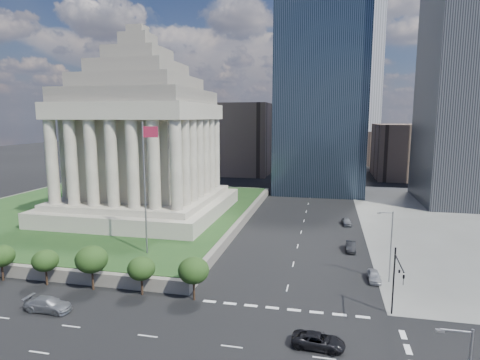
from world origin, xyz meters
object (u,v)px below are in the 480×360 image
(traffic_signal_ne, at_px, (397,277))
(flagpole, at_px, (146,181))
(parked_sedan_mid, at_px, (351,246))
(pickup_truck, at_px, (318,341))
(parked_sedan_far, at_px, (347,221))
(war_memorial, at_px, (141,123))
(suv_grey, at_px, (48,304))
(parked_sedan_near, at_px, (374,276))
(street_lamp_north, at_px, (390,243))

(traffic_signal_ne, bearing_deg, flagpole, 163.29)
(traffic_signal_ne, height_order, parked_sedan_mid, traffic_signal_ne)
(pickup_truck, bearing_deg, flagpole, 61.10)
(parked_sedan_far, bearing_deg, pickup_truck, -101.78)
(war_memorial, height_order, flagpole, war_memorial)
(traffic_signal_ne, relative_size, pickup_truck, 1.54)
(suv_grey, bearing_deg, flagpole, -16.21)
(flagpole, height_order, parked_sedan_far, flagpole)
(traffic_signal_ne, relative_size, parked_sedan_near, 1.91)
(suv_grey, relative_size, parked_sedan_far, 1.29)
(war_memorial, distance_m, traffic_signal_ne, 60.00)
(street_lamp_north, xyz_separation_m, parked_sedan_near, (-1.83, 0.00, -4.95))
(traffic_signal_ne, distance_m, parked_sedan_mid, 24.49)
(suv_grey, bearing_deg, parked_sedan_near, -64.98)
(war_memorial, xyz_separation_m, parked_sedan_far, (43.00, 6.54, -20.65))
(flagpole, bearing_deg, pickup_truck, -33.45)
(flagpole, height_order, street_lamp_north, flagpole)
(war_memorial, relative_size, pickup_truck, 7.50)
(war_memorial, bearing_deg, parked_sedan_near, -26.81)
(parked_sedan_near, height_order, parked_sedan_mid, parked_sedan_mid)
(parked_sedan_mid, distance_m, parked_sedan_far, 17.03)
(traffic_signal_ne, height_order, suv_grey, traffic_signal_ne)
(parked_sedan_near, bearing_deg, street_lamp_north, -1.52)
(flagpole, distance_m, pickup_truck, 33.78)
(suv_grey, bearing_deg, parked_sedan_far, -36.76)
(street_lamp_north, height_order, pickup_truck, street_lamp_north)
(suv_grey, relative_size, parked_sedan_near, 1.34)
(flagpole, bearing_deg, parked_sedan_near, 1.72)
(war_memorial, height_order, street_lamp_north, war_memorial)
(war_memorial, height_order, parked_sedan_near, war_memorial)
(flagpole, height_order, traffic_signal_ne, flagpole)
(street_lamp_north, bearing_deg, suv_grey, -156.51)
(pickup_truck, height_order, suv_grey, suv_grey)
(parked_sedan_mid, height_order, parked_sedan_far, parked_sedan_mid)
(parked_sedan_near, bearing_deg, suv_grey, -156.98)
(war_memorial, relative_size, flagpole, 1.95)
(war_memorial, relative_size, street_lamp_north, 3.90)
(war_memorial, xyz_separation_m, parked_sedan_near, (45.50, -23.00, -20.69))
(street_lamp_north, xyz_separation_m, suv_grey, (-40.10, -17.43, -4.84))
(street_lamp_north, relative_size, pickup_truck, 1.92)
(flagpole, height_order, suv_grey, flagpole)
(suv_grey, height_order, parked_sedan_far, suv_grey)
(parked_sedan_near, bearing_deg, parked_sedan_mid, 99.84)
(street_lamp_north, bearing_deg, traffic_signal_ne, -94.19)
(suv_grey, bearing_deg, war_memorial, 10.67)
(traffic_signal_ne, bearing_deg, pickup_truck, -139.13)
(war_memorial, height_order, pickup_truck, war_memorial)
(street_lamp_north, relative_size, parked_sedan_mid, 2.20)
(flagpole, relative_size, suv_grey, 3.54)
(pickup_truck, xyz_separation_m, parked_sedan_near, (7.11, 18.32, -0.01))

